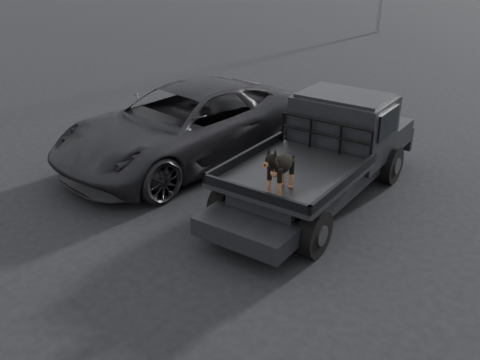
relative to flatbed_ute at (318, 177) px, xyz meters
The scene contains 6 objects.
ground 1.67m from the flatbed_ute, 86.85° to the right, with size 120.00×120.00×0.00m, color black.
flatbed_ute is the anchor object (origin of this frame).
ute_cab 1.31m from the flatbed_ute, 90.00° to the left, with size 1.72×1.30×0.88m, color black, non-canonical shape.
headache_rack 0.76m from the flatbed_ute, 90.00° to the left, with size 1.80×0.08×0.55m, color black, non-canonical shape.
dog 1.88m from the flatbed_ute, 83.54° to the right, with size 0.32×0.60×0.74m, color black, non-canonical shape.
parked_suv 3.22m from the flatbed_ute, behind, with size 2.67×5.80×1.61m, color #29282D.
Camera 1 is at (3.82, -6.49, 4.57)m, focal length 40.00 mm.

